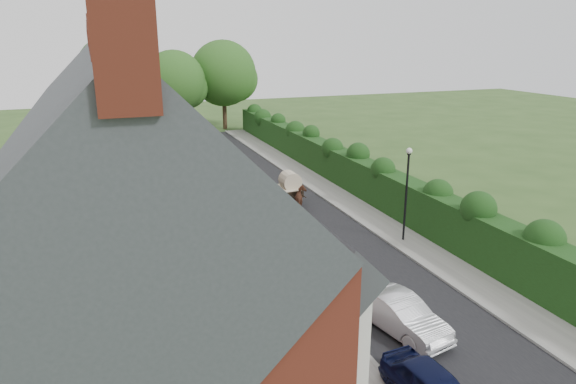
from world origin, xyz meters
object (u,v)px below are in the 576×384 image
(car_grey, at_px, (197,142))
(car_black, at_px, (185,130))
(car_silver_b, at_px, (286,239))
(car_green, at_px, (240,193))
(horse, at_px, (301,200))
(car_white, at_px, (273,226))
(car_beige, at_px, (202,153))
(car_red, at_px, (231,173))
(lamppost, at_px, (407,183))
(horse_cart, at_px, (290,185))
(car_silver_a, at_px, (400,314))

(car_grey, xyz_separation_m, car_black, (0.04, 7.11, 0.07))
(car_silver_b, relative_size, car_green, 1.24)
(car_silver_b, height_order, horse, horse)
(car_white, height_order, car_beige, car_white)
(car_white, height_order, horse, horse)
(car_red, bearing_deg, car_green, -94.73)
(lamppost, xyz_separation_m, car_green, (-6.40, 9.61, -2.62))
(car_green, relative_size, horse, 2.19)
(car_red, xyz_separation_m, horse_cart, (2.44, -6.26, 0.50))
(car_black, height_order, horse, horse)
(lamppost, xyz_separation_m, car_red, (-5.73, 14.77, -2.58))
(lamppost, height_order, car_black, lamppost)
(car_white, xyz_separation_m, car_green, (0.00, 6.61, 0.00))
(car_beige, distance_m, car_black, 11.84)
(car_silver_a, relative_size, car_silver_b, 0.85)
(car_red, distance_m, car_beige, 8.01)
(lamppost, xyz_separation_m, car_white, (-6.40, 3.00, -2.62))
(horse_cart, bearing_deg, car_silver_a, -96.10)
(car_silver_a, bearing_deg, car_beige, 80.52)
(car_red, bearing_deg, lamppost, -66.16)
(car_green, distance_m, horse, 4.37)
(car_silver_b, bearing_deg, car_black, 91.45)
(car_red, bearing_deg, car_white, -90.61)
(car_red, distance_m, horse, 8.59)
(car_silver_b, bearing_deg, horse_cart, 69.98)
(car_green, bearing_deg, car_red, 88.75)
(lamppost, distance_m, car_green, 11.84)
(lamppost, height_order, horse, lamppost)
(car_beige, height_order, car_grey, car_grey)
(car_silver_b, xyz_separation_m, car_grey, (0.55, 26.49, 0.01))
(lamppost, xyz_separation_m, car_grey, (-5.85, 27.49, -2.60))
(car_white, relative_size, car_beige, 0.99)
(car_silver_b, height_order, horse_cart, horse_cart)
(car_silver_b, xyz_separation_m, horse, (3.11, 5.54, 0.08))
(car_red, distance_m, car_black, 19.83)
(car_red, xyz_separation_m, car_grey, (-0.12, 12.72, -0.02))
(lamppost, xyz_separation_m, car_silver_b, (-6.40, 1.00, -2.61))
(lamppost, bearing_deg, car_silver_b, 171.12)
(car_silver_a, relative_size, car_green, 1.06)
(car_red, bearing_deg, car_black, 92.86)
(car_white, bearing_deg, car_silver_a, -86.17)
(car_grey, height_order, horse, horse)
(car_green, distance_m, car_grey, 17.89)
(lamppost, relative_size, car_beige, 1.09)
(car_red, height_order, car_grey, car_red)
(car_green, bearing_deg, car_silver_a, -79.20)
(car_white, relative_size, car_red, 1.08)
(car_green, height_order, car_grey, car_grey)
(car_silver_b, height_order, car_red, car_red)
(horse, bearing_deg, lamppost, 134.59)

